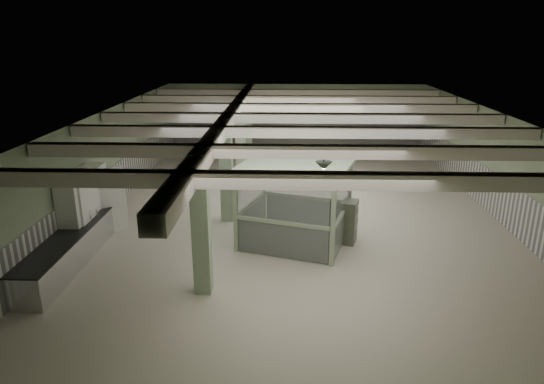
{
  "coord_description": "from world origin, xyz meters",
  "views": [
    {
      "loc": [
        -0.4,
        -16.84,
        6.23
      ],
      "look_at": [
        -0.91,
        -1.84,
        1.3
      ],
      "focal_mm": 32.0,
      "sensor_mm": 36.0,
      "label": 1
    }
  ],
  "objects_px": {
    "walkin_cooler": "(86,207)",
    "guard_booth": "(295,190)",
    "filing_cabinet": "(349,222)",
    "prep_counter": "(72,246)"
  },
  "relations": [
    {
      "from": "prep_counter",
      "to": "walkin_cooler",
      "type": "distance_m",
      "value": 1.58
    },
    {
      "from": "walkin_cooler",
      "to": "filing_cabinet",
      "type": "bearing_deg",
      "value": 1.28
    },
    {
      "from": "prep_counter",
      "to": "guard_booth",
      "type": "bearing_deg",
      "value": 13.66
    },
    {
      "from": "prep_counter",
      "to": "filing_cabinet",
      "type": "height_order",
      "value": "filing_cabinet"
    },
    {
      "from": "prep_counter",
      "to": "walkin_cooler",
      "type": "height_order",
      "value": "walkin_cooler"
    },
    {
      "from": "guard_booth",
      "to": "filing_cabinet",
      "type": "distance_m",
      "value": 1.98
    },
    {
      "from": "prep_counter",
      "to": "filing_cabinet",
      "type": "distance_m",
      "value": 8.21
    },
    {
      "from": "walkin_cooler",
      "to": "guard_booth",
      "type": "bearing_deg",
      "value": 1.17
    },
    {
      "from": "walkin_cooler",
      "to": "filing_cabinet",
      "type": "distance_m",
      "value": 8.15
    },
    {
      "from": "guard_booth",
      "to": "filing_cabinet",
      "type": "bearing_deg",
      "value": 19.04
    }
  ]
}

